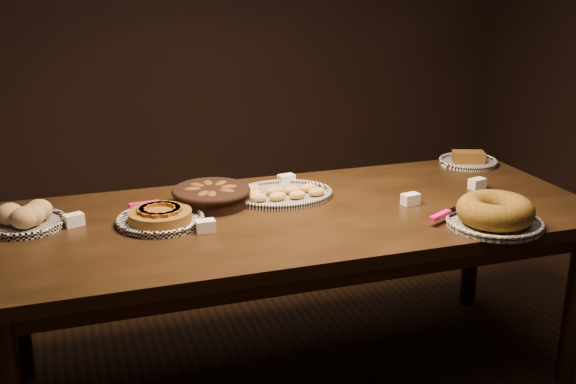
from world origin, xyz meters
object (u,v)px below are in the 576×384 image
object	(u,v)px
buffet_table	(294,230)
madeleine_platter	(282,194)
bundt_cake_plate	(495,214)
apple_tart_plate	(160,217)

from	to	relation	value
buffet_table	madeleine_platter	size ratio (longest dim) A/B	5.69
madeleine_platter	bundt_cake_plate	bearing A→B (deg)	-16.23
apple_tart_plate	madeleine_platter	size ratio (longest dim) A/B	0.83
buffet_table	apple_tart_plate	xyz separation A→B (m)	(-0.52, 0.05, 0.10)
buffet_table	bundt_cake_plate	distance (m)	0.77
apple_tart_plate	bundt_cake_plate	xyz separation A→B (m)	(1.18, -0.43, 0.02)
madeleine_platter	bundt_cake_plate	world-z (taller)	bundt_cake_plate
apple_tart_plate	buffet_table	bearing A→B (deg)	-14.43
bundt_cake_plate	madeleine_platter	bearing A→B (deg)	134.71
apple_tart_plate	madeleine_platter	bearing A→B (deg)	5.53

